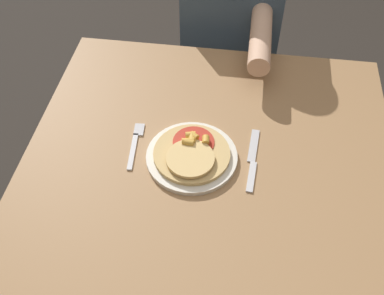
{
  "coord_description": "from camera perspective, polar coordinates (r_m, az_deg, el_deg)",
  "views": [
    {
      "loc": [
        0.06,
        -0.77,
        1.69
      ],
      "look_at": [
        -0.05,
        0.0,
        0.78
      ],
      "focal_mm": 42.0,
      "sensor_mm": 36.0,
      "label": 1
    }
  ],
  "objects": [
    {
      "name": "ground_plane",
      "position": [
        1.86,
        1.44,
        -16.14
      ],
      "size": [
        8.0,
        8.0,
        0.0
      ],
      "primitive_type": "plane",
      "color": "#2D2823"
    },
    {
      "name": "dining_table",
      "position": [
        1.31,
        1.97,
        -4.63
      ],
      "size": [
        1.01,
        0.99,
        0.74
      ],
      "color": "#9E754C",
      "rests_on": "ground_plane"
    },
    {
      "name": "plate",
      "position": [
        1.22,
        0.0,
        -1.0
      ],
      "size": [
        0.25,
        0.25,
        0.01
      ],
      "color": "silver",
      "rests_on": "dining_table"
    },
    {
      "name": "pizza",
      "position": [
        1.21,
        -0.03,
        -0.56
      ],
      "size": [
        0.21,
        0.21,
        0.04
      ],
      "color": "tan",
      "rests_on": "plate"
    },
    {
      "name": "fork",
      "position": [
        1.27,
        -7.23,
        0.56
      ],
      "size": [
        0.03,
        0.18,
        0.0
      ],
      "color": "silver",
      "rests_on": "dining_table"
    },
    {
      "name": "knife",
      "position": [
        1.23,
        7.69,
        -1.65
      ],
      "size": [
        0.03,
        0.22,
        0.0
      ],
      "color": "silver",
      "rests_on": "dining_table"
    },
    {
      "name": "person_diner",
      "position": [
        1.79,
        4.99,
        14.59
      ],
      "size": [
        0.36,
        0.52,
        1.15
      ],
      "color": "#2D2D38",
      "rests_on": "ground_plane"
    }
  ]
}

